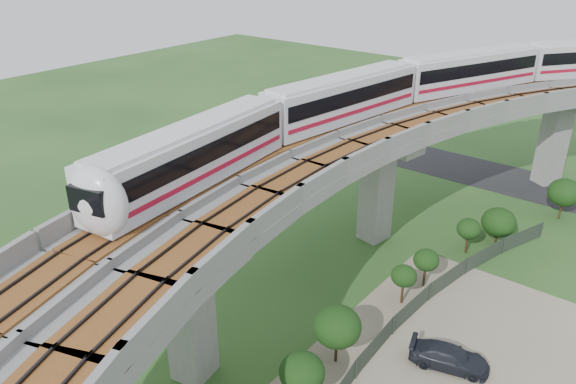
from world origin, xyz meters
name	(u,v)px	position (x,y,z in m)	size (l,w,h in m)	color
ground	(291,288)	(0.00, 0.00, 0.00)	(160.00, 160.00, 0.00)	#284F1F
asphalt_road	(455,167)	(0.00, 30.00, 0.01)	(60.00, 8.00, 0.03)	#232326
viaduct	(339,191)	(3.84, 0.00, 9.05)	(19.58, 73.98, 11.40)	#99968E
metro_train	(425,89)	(2.22, 14.82, 12.31)	(19.68, 59.35, 3.64)	silver
fence	(411,333)	(9.75, 0.00, 0.75)	(3.87, 38.73, 1.50)	#2D382D
tree_0	(565,192)	(12.54, 23.98, 2.66)	(2.91, 2.91, 3.90)	#382314
tree_1	(499,222)	(9.50, 16.07, 1.95)	(2.85, 2.85, 3.16)	#382314
tree_2	(469,229)	(8.16, 12.90, 2.22)	(1.95, 1.95, 3.06)	#382314
tree_3	(426,260)	(7.58, 6.34, 2.27)	(1.88, 1.88, 3.08)	#382314
tree_4	(404,276)	(7.29, 3.46, 2.27)	(1.81, 1.81, 3.05)	#382314
tree_5	(337,327)	(6.96, -4.40, 2.66)	(2.94, 2.94, 3.91)	#382314
tree_6	(302,372)	(7.30, -8.31, 2.17)	(2.55, 2.55, 3.26)	#382314
car_dark	(449,357)	(12.58, -0.54, 0.73)	(1.93, 4.74, 1.37)	black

